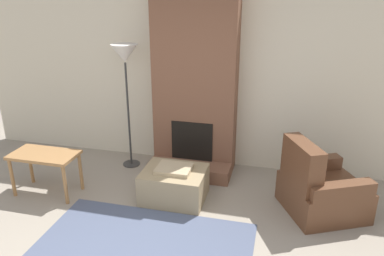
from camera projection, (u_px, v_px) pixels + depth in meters
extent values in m
cube|color=beige|center=(199.00, 78.00, 5.41)|extent=(7.01, 0.06, 2.60)
cube|color=brown|center=(195.00, 82.00, 5.21)|extent=(1.16, 0.37, 2.60)
cube|color=brown|center=(189.00, 170.00, 5.32)|extent=(1.16, 0.34, 0.19)
cube|color=black|center=(192.00, 141.00, 5.33)|extent=(0.59, 0.02, 0.57)
cube|color=#998460|center=(174.00, 185.00, 4.72)|extent=(0.78, 0.63, 0.40)
cube|color=tan|center=(174.00, 169.00, 4.64)|extent=(0.43, 0.35, 0.05)
cube|color=brown|center=(323.00, 196.00, 4.47)|extent=(1.12, 1.11, 0.39)
cube|color=brown|center=(300.00, 179.00, 4.32)|extent=(0.47, 0.68, 0.92)
cube|color=brown|center=(339.00, 205.00, 4.14)|extent=(0.75, 0.48, 0.55)
cube|color=brown|center=(310.00, 177.00, 4.75)|extent=(0.75, 0.48, 0.55)
cube|color=#9E7042|center=(44.00, 155.00, 4.75)|extent=(0.84, 0.45, 0.04)
cylinder|color=#9E7042|center=(12.00, 178.00, 4.77)|extent=(0.04, 0.04, 0.52)
cylinder|color=#9E7042|center=(65.00, 185.00, 4.59)|extent=(0.04, 0.04, 0.52)
cylinder|color=#9E7042|center=(31.00, 165.00, 5.10)|extent=(0.04, 0.04, 0.52)
cylinder|color=#9E7042|center=(81.00, 171.00, 4.93)|extent=(0.04, 0.04, 0.52)
cylinder|color=#333333|center=(132.00, 164.00, 5.71)|extent=(0.25, 0.25, 0.02)
cylinder|color=#333333|center=(128.00, 115.00, 5.43)|extent=(0.03, 0.03, 1.54)
cone|color=silver|center=(125.00, 53.00, 5.11)|extent=(0.37, 0.37, 0.25)
cube|color=#4C5670|center=(144.00, 244.00, 3.94)|extent=(2.25, 1.26, 0.01)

